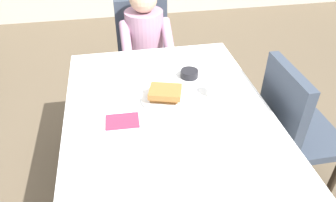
{
  "coord_description": "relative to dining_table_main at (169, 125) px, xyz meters",
  "views": [
    {
      "loc": [
        -0.25,
        -1.32,
        1.8
      ],
      "look_at": [
        0.0,
        0.03,
        0.79
      ],
      "focal_mm": 34.07,
      "sensor_mm": 36.0,
      "label": 1
    }
  ],
  "objects": [
    {
      "name": "fork_left_of_plate",
      "position": [
        -0.18,
        0.1,
        0.09
      ],
      "size": [
        0.03,
        0.18,
        0.0
      ],
      "primitive_type": "cube",
      "rotation": [
        0.0,
        0.0,
        1.64
      ],
      "color": "silver",
      "rests_on": "dining_table_main"
    },
    {
      "name": "chair_diner",
      "position": [
        0.0,
        1.17,
        -0.12
      ],
      "size": [
        0.44,
        0.45,
        0.93
      ],
      "rotation": [
        0.0,
        0.0,
        3.14
      ],
      "color": "#384251",
      "rests_on": "ground"
    },
    {
      "name": "diner_person",
      "position": [
        0.0,
        1.01,
        0.02
      ],
      "size": [
        0.4,
        0.43,
        1.12
      ],
      "rotation": [
        0.0,
        0.0,
        3.14
      ],
      "color": "#B2849E",
      "rests_on": "ground"
    },
    {
      "name": "knife_right_of_plate",
      "position": [
        0.2,
        0.1,
        0.09
      ],
      "size": [
        0.04,
        0.2,
        0.0
      ],
      "primitive_type": "cube",
      "rotation": [
        0.0,
        0.0,
        1.46
      ],
      "color": "silver",
      "rests_on": "dining_table_main"
    },
    {
      "name": "dining_table_main",
      "position": [
        0.0,
        0.0,
        0.0
      ],
      "size": [
        1.12,
        1.52,
        0.74
      ],
      "color": "white",
      "rests_on": "ground"
    },
    {
      "name": "spoon_near_edge",
      "position": [
        -0.04,
        -0.24,
        0.09
      ],
      "size": [
        0.15,
        0.02,
        0.0
      ],
      "primitive_type": "cube",
      "rotation": [
        0.0,
        0.0,
        -0.04
      ],
      "color": "silver",
      "rests_on": "dining_table_main"
    },
    {
      "name": "bowl_butter",
      "position": [
        0.19,
        0.33,
        0.11
      ],
      "size": [
        0.11,
        0.11,
        0.04
      ],
      "primitive_type": "cylinder",
      "color": "black",
      "rests_on": "dining_table_main"
    },
    {
      "name": "ground_plane",
      "position": [
        0.0,
        0.0,
        -0.65
      ],
      "size": [
        14.0,
        14.0,
        0.0
      ],
      "primitive_type": "plane",
      "color": "brown"
    },
    {
      "name": "breakfast_stack",
      "position": [
        -0.0,
        0.11,
        0.14
      ],
      "size": [
        0.21,
        0.19,
        0.06
      ],
      "color": "#A36B33",
      "rests_on": "plate_breakfast"
    },
    {
      "name": "plate_breakfast",
      "position": [
        0.01,
        0.12,
        0.1
      ],
      "size": [
        0.28,
        0.28,
        0.02
      ],
      "primitive_type": "cylinder",
      "color": "white",
      "rests_on": "dining_table_main"
    },
    {
      "name": "cup_coffee",
      "position": [
        0.28,
        0.11,
        0.13
      ],
      "size": [
        0.11,
        0.08,
        0.08
      ],
      "color": "white",
      "rests_on": "dining_table_main"
    },
    {
      "name": "syrup_pitcher",
      "position": [
        -0.2,
        0.28,
        0.13
      ],
      "size": [
        0.08,
        0.08,
        0.07
      ],
      "color": "silver",
      "rests_on": "dining_table_main"
    },
    {
      "name": "chair_right_side",
      "position": [
        0.77,
        0.0,
        -0.12
      ],
      "size": [
        0.45,
        0.44,
        0.93
      ],
      "rotation": [
        0.0,
        0.0,
        -1.57
      ],
      "color": "#384251",
      "rests_on": "ground"
    },
    {
      "name": "napkin_folded",
      "position": [
        -0.25,
        -0.03,
        0.09
      ],
      "size": [
        0.17,
        0.13,
        0.01
      ],
      "primitive_type": "cube",
      "rotation": [
        0.0,
        0.0,
        -0.03
      ],
      "color": "#8C2D4C",
      "rests_on": "dining_table_main"
    }
  ]
}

